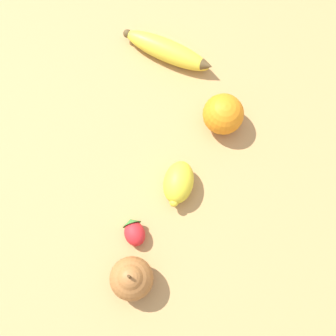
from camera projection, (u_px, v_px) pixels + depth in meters
ground_plane at (172, 156)px, 0.90m from camera, size 3.00×3.00×0.00m
banana at (168, 51)px, 0.94m from camera, size 0.10×0.19×0.04m
orange at (223, 114)px, 0.88m from camera, size 0.08×0.08×0.08m
pear at (131, 278)px, 0.79m from camera, size 0.08×0.08×0.09m
strawberry at (134, 232)px, 0.84m from camera, size 0.06×0.06×0.04m
lemon at (178, 183)px, 0.86m from camera, size 0.10×0.09×0.06m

